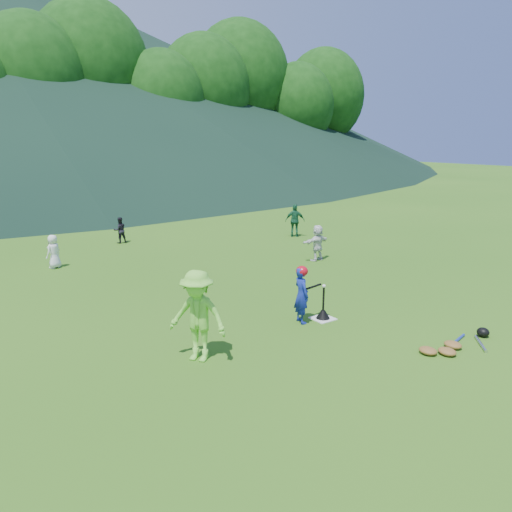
{
  "coord_description": "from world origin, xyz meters",
  "views": [
    {
      "loc": [
        -6.95,
        -7.43,
        3.8
      ],
      "look_at": [
        0.0,
        2.5,
        0.9
      ],
      "focal_mm": 35.0,
      "sensor_mm": 36.0,
      "label": 1
    }
  ],
  "objects_px": {
    "fielder_c": "(295,221)",
    "batting_tee": "(323,313)",
    "batter_child": "(301,295)",
    "adult_coach": "(198,316)",
    "fielder_d": "(317,243)",
    "home_plate": "(323,319)",
    "fielder_a": "(54,252)",
    "equipment_pile": "(454,345)",
    "fielder_b": "(120,230)"
  },
  "relations": [
    {
      "from": "fielder_d",
      "to": "batting_tee",
      "type": "bearing_deg",
      "value": 44.64
    },
    {
      "from": "fielder_c",
      "to": "batting_tee",
      "type": "height_order",
      "value": "fielder_c"
    },
    {
      "from": "fielder_d",
      "to": "batting_tee",
      "type": "relative_size",
      "value": 1.67
    },
    {
      "from": "home_plate",
      "to": "fielder_d",
      "type": "distance_m",
      "value": 5.28
    },
    {
      "from": "home_plate",
      "to": "batting_tee",
      "type": "xyz_separation_m",
      "value": [
        0.0,
        0.0,
        0.12
      ]
    },
    {
      "from": "home_plate",
      "to": "batter_child",
      "type": "height_order",
      "value": "batter_child"
    },
    {
      "from": "fielder_a",
      "to": "batting_tee",
      "type": "relative_size",
      "value": 1.48
    },
    {
      "from": "adult_coach",
      "to": "equipment_pile",
      "type": "height_order",
      "value": "adult_coach"
    },
    {
      "from": "adult_coach",
      "to": "fielder_a",
      "type": "distance_m",
      "value": 8.03
    },
    {
      "from": "home_plate",
      "to": "fielder_b",
      "type": "height_order",
      "value": "fielder_b"
    },
    {
      "from": "home_plate",
      "to": "batting_tee",
      "type": "height_order",
      "value": "batting_tee"
    },
    {
      "from": "home_plate",
      "to": "fielder_d",
      "type": "bearing_deg",
      "value": 49.6
    },
    {
      "from": "fielder_b",
      "to": "equipment_pile",
      "type": "relative_size",
      "value": 0.53
    },
    {
      "from": "home_plate",
      "to": "equipment_pile",
      "type": "relative_size",
      "value": 0.25
    },
    {
      "from": "fielder_a",
      "to": "equipment_pile",
      "type": "distance_m",
      "value": 11.25
    },
    {
      "from": "batter_child",
      "to": "fielder_a",
      "type": "height_order",
      "value": "batter_child"
    },
    {
      "from": "adult_coach",
      "to": "equipment_pile",
      "type": "distance_m",
      "value": 4.73
    },
    {
      "from": "batter_child",
      "to": "fielder_c",
      "type": "distance_m",
      "value": 9.26
    },
    {
      "from": "fielder_a",
      "to": "fielder_c",
      "type": "xyz_separation_m",
      "value": [
        8.89,
        -0.39,
        0.13
      ]
    },
    {
      "from": "batter_child",
      "to": "equipment_pile",
      "type": "xyz_separation_m",
      "value": [
        1.45,
        -2.64,
        -0.53
      ]
    },
    {
      "from": "batter_child",
      "to": "adult_coach",
      "type": "relative_size",
      "value": 0.74
    },
    {
      "from": "adult_coach",
      "to": "equipment_pile",
      "type": "bearing_deg",
      "value": 25.96
    },
    {
      "from": "fielder_b",
      "to": "home_plate",
      "type": "bearing_deg",
      "value": 97.17
    },
    {
      "from": "fielder_a",
      "to": "fielder_b",
      "type": "relative_size",
      "value": 1.05
    },
    {
      "from": "batter_child",
      "to": "fielder_b",
      "type": "relative_size",
      "value": 1.26
    },
    {
      "from": "home_plate",
      "to": "fielder_c",
      "type": "height_order",
      "value": "fielder_c"
    },
    {
      "from": "fielder_d",
      "to": "equipment_pile",
      "type": "distance_m",
      "value": 6.97
    },
    {
      "from": "adult_coach",
      "to": "fielder_b",
      "type": "relative_size",
      "value": 1.7
    },
    {
      "from": "batting_tee",
      "to": "adult_coach",
      "type": "bearing_deg",
      "value": -175.65
    },
    {
      "from": "fielder_d",
      "to": "equipment_pile",
      "type": "height_order",
      "value": "fielder_d"
    },
    {
      "from": "fielder_b",
      "to": "fielder_c",
      "type": "distance_m",
      "value": 6.61
    },
    {
      "from": "batting_tee",
      "to": "equipment_pile",
      "type": "xyz_separation_m",
      "value": [
        0.94,
        -2.51,
        -0.06
      ]
    },
    {
      "from": "batter_child",
      "to": "fielder_a",
      "type": "xyz_separation_m",
      "value": [
        -3.11,
        7.64,
        -0.1
      ]
    },
    {
      "from": "fielder_a",
      "to": "equipment_pile",
      "type": "relative_size",
      "value": 0.56
    },
    {
      "from": "adult_coach",
      "to": "equipment_pile",
      "type": "relative_size",
      "value": 0.9
    },
    {
      "from": "fielder_b",
      "to": "equipment_pile",
      "type": "xyz_separation_m",
      "value": [
        1.69,
        -12.64,
        -0.41
      ]
    },
    {
      "from": "fielder_b",
      "to": "fielder_c",
      "type": "height_order",
      "value": "fielder_c"
    },
    {
      "from": "fielder_a",
      "to": "fielder_d",
      "type": "relative_size",
      "value": 0.88
    },
    {
      "from": "adult_coach",
      "to": "fielder_b",
      "type": "distance_m",
      "value": 10.64
    },
    {
      "from": "home_plate",
      "to": "adult_coach",
      "type": "xyz_separation_m",
      "value": [
        -3.14,
        -0.24,
        0.8
      ]
    },
    {
      "from": "fielder_d",
      "to": "batting_tee",
      "type": "height_order",
      "value": "fielder_d"
    },
    {
      "from": "batter_child",
      "to": "equipment_pile",
      "type": "height_order",
      "value": "batter_child"
    },
    {
      "from": "equipment_pile",
      "to": "fielder_a",
      "type": "bearing_deg",
      "value": 113.96
    },
    {
      "from": "batter_child",
      "to": "fielder_a",
      "type": "bearing_deg",
      "value": 33.84
    },
    {
      "from": "fielder_c",
      "to": "fielder_d",
      "type": "height_order",
      "value": "fielder_c"
    },
    {
      "from": "adult_coach",
      "to": "fielder_d",
      "type": "relative_size",
      "value": 1.43
    },
    {
      "from": "batting_tee",
      "to": "equipment_pile",
      "type": "relative_size",
      "value": 0.38
    },
    {
      "from": "fielder_a",
      "to": "home_plate",
      "type": "bearing_deg",
      "value": 84.2
    },
    {
      "from": "fielder_a",
      "to": "batting_tee",
      "type": "xyz_separation_m",
      "value": [
        3.62,
        -7.77,
        -0.37
      ]
    },
    {
      "from": "fielder_d",
      "to": "batter_child",
      "type": "bearing_deg",
      "value": 39.75
    }
  ]
}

